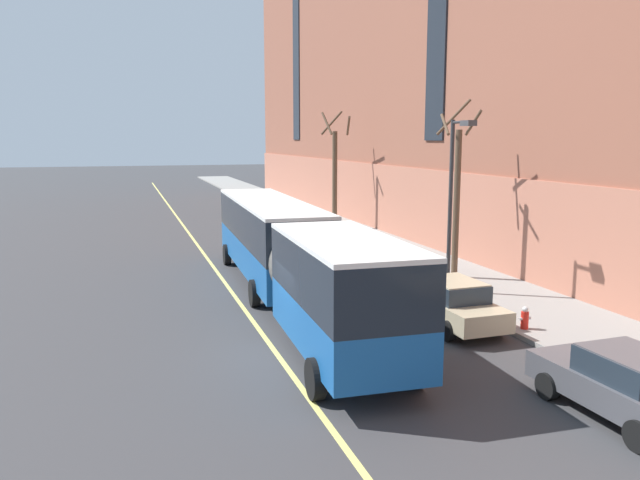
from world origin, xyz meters
TOP-DOWN VIEW (x-y plane):
  - ground_plane at (0.00, 0.00)m, footprint 260.00×260.00m
  - sidewalk at (9.14, 3.00)m, footprint 4.72×160.00m
  - city_bus at (1.09, 5.08)m, footprint 3.45×19.95m
  - parked_car_darkgray_1 at (5.63, -6.33)m, footprint 2.06×4.33m
  - parked_car_green_2 at (5.63, 17.09)m, footprint 1.98×4.54m
  - parked_car_white_3 at (5.49, 7.75)m, footprint 2.12×4.57m
  - parked_car_champagne_4 at (5.55, 24.55)m, footprint 2.01×4.50m
  - parked_car_champagne_5 at (5.44, 0.94)m, footprint 2.02×4.78m
  - parked_car_black_6 at (5.63, 33.19)m, footprint 1.99×4.27m
  - street_tree_mid_block at (8.93, 6.80)m, footprint 1.68×1.61m
  - street_tree_far_uptown at (8.94, 22.72)m, footprint 1.98×1.93m
  - street_lamp at (7.38, 4.32)m, footprint 0.36×1.48m
  - fire_hydrant at (7.28, -0.52)m, footprint 0.42×0.24m
  - lane_centerline at (-0.62, 3.00)m, footprint 0.16×140.00m

SIDE VIEW (x-z plane):
  - ground_plane at x=0.00m, z-range 0.00..0.00m
  - lane_centerline at x=-0.62m, z-range 0.00..0.01m
  - sidewalk at x=9.14m, z-range 0.00..0.15m
  - fire_hydrant at x=7.28m, z-range 0.13..0.85m
  - parked_car_black_6 at x=5.63m, z-range 0.00..1.56m
  - parked_car_darkgray_1 at x=5.63m, z-range 0.00..1.56m
  - parked_car_champagne_4 at x=5.55m, z-range 0.00..1.56m
  - parked_car_green_2 at x=5.63m, z-range 0.00..1.56m
  - parked_car_white_3 at x=5.49m, z-range 0.00..1.56m
  - parked_car_champagne_5 at x=5.44m, z-range 0.00..1.56m
  - city_bus at x=1.09m, z-range 0.29..3.81m
  - street_tree_mid_block at x=8.93m, z-range -0.01..7.58m
  - street_tree_far_uptown at x=8.94m, z-range 0.06..7.81m
  - street_lamp at x=7.38m, z-range 0.92..7.53m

